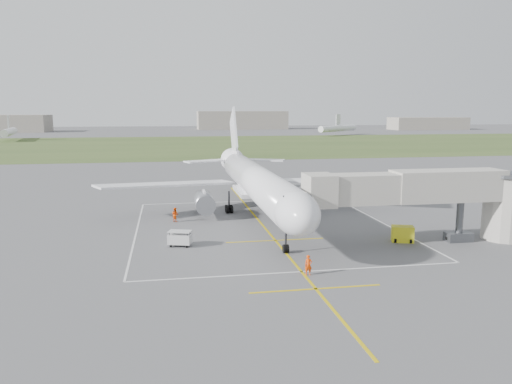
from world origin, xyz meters
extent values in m
plane|color=#525255|center=(0.00, 0.00, 0.00)|extent=(700.00, 700.00, 0.00)
cube|color=#384C21|center=(0.00, 130.00, 0.01)|extent=(700.00, 120.00, 0.02)
cube|color=gold|center=(0.00, -5.00, 0.01)|extent=(0.25, 60.00, 0.01)
cube|color=gold|center=(0.00, -24.00, 0.01)|extent=(10.00, 0.25, 0.01)
cube|color=gold|center=(0.00, -10.00, 0.01)|extent=(10.00, 0.25, 0.01)
cube|color=silver|center=(0.00, 12.00, 0.01)|extent=(28.00, 0.20, 0.01)
cube|color=silver|center=(0.00, -20.00, 0.01)|extent=(28.00, 0.20, 0.01)
cube|color=silver|center=(-14.00, -4.00, 0.01)|extent=(0.20, 32.00, 0.01)
cube|color=silver|center=(14.00, -4.00, 0.01)|extent=(0.20, 32.00, 0.01)
cylinder|color=white|center=(0.00, 0.00, 4.50)|extent=(3.80, 36.00, 3.80)
ellipsoid|color=white|center=(0.00, -18.00, 4.50)|extent=(3.80, 7.22, 3.80)
cube|color=black|center=(0.00, -18.90, 5.55)|extent=(2.40, 1.60, 0.99)
cone|color=white|center=(0.00, 20.50, 4.90)|extent=(3.80, 6.00, 3.80)
cube|color=white|center=(10.50, 6.00, 3.65)|extent=(17.93, 11.24, 1.23)
cube|color=white|center=(-10.50, 6.00, 3.65)|extent=(17.93, 11.24, 1.23)
cube|color=white|center=(0.00, 3.00, 2.95)|extent=(4.20, 8.00, 0.50)
cube|color=white|center=(0.00, 21.20, 9.20)|extent=(0.30, 7.89, 8.65)
cube|color=white|center=(0.00, 19.00, 6.20)|extent=(0.35, 5.00, 1.20)
cube|color=white|center=(4.20, 20.20, 5.10)|extent=(7.85, 5.03, 0.20)
cube|color=white|center=(-4.20, 20.20, 5.10)|extent=(7.85, 5.03, 0.20)
cylinder|color=gray|center=(6.20, 2.50, 1.90)|extent=(2.30, 4.20, 2.30)
cube|color=white|center=(6.20, 2.20, 2.70)|extent=(0.25, 2.40, 1.20)
cylinder|color=gray|center=(-6.20, 2.50, 1.90)|extent=(2.30, 4.20, 2.30)
cube|color=white|center=(-6.20, 2.20, 2.70)|extent=(0.25, 2.40, 1.20)
cylinder|color=black|center=(0.00, -14.50, 1.30)|extent=(0.18, 0.18, 2.60)
cylinder|color=black|center=(-0.11, -14.50, 0.40)|extent=(0.28, 0.80, 0.80)
cylinder|color=black|center=(0.11, -14.50, 0.40)|extent=(0.28, 0.80, 0.80)
cylinder|color=black|center=(2.90, 4.50, 1.40)|extent=(0.22, 0.22, 2.80)
cylinder|color=black|center=(2.62, 4.15, 0.48)|extent=(0.32, 0.96, 0.96)
cylinder|color=black|center=(3.18, 4.15, 0.48)|extent=(0.32, 0.96, 0.96)
cylinder|color=black|center=(2.62, 4.85, 0.48)|extent=(0.32, 0.96, 0.96)
cylinder|color=black|center=(3.18, 4.85, 0.48)|extent=(0.32, 0.96, 0.96)
cylinder|color=black|center=(-2.90, 4.50, 1.40)|extent=(0.22, 0.22, 2.80)
cylinder|color=black|center=(-3.18, 4.15, 0.48)|extent=(0.32, 0.96, 0.96)
cylinder|color=black|center=(-2.62, 4.15, 0.48)|extent=(0.32, 0.96, 0.96)
cylinder|color=black|center=(-3.18, 4.85, 0.48)|extent=(0.32, 0.96, 0.96)
cylinder|color=black|center=(-2.62, 4.85, 0.48)|extent=(0.32, 0.96, 0.96)
cube|color=#A39E93|center=(7.74, -13.50, 5.60)|extent=(11.09, 2.90, 2.80)
cube|color=#A39E93|center=(16.46, -13.50, 5.70)|extent=(11.09, 3.10, 3.00)
cube|color=#A39E93|center=(3.40, -13.50, 5.60)|extent=(2.60, 3.40, 3.00)
cylinder|color=#4E5055|center=(18.00, -13.50, 2.10)|extent=(0.70, 0.70, 4.20)
cube|color=#4E5055|center=(18.00, -13.50, 0.45)|extent=(2.60, 1.40, 0.90)
cylinder|color=#A39E93|center=(23.00, -13.50, 3.20)|extent=(4.40, 4.40, 6.40)
cylinder|color=#4E5055|center=(23.00, -13.50, 6.60)|extent=(5.00, 5.00, 0.30)
cylinder|color=black|center=(17.00, -13.50, 0.35)|extent=(0.70, 0.30, 0.70)
cylinder|color=black|center=(19.00, -13.50, 0.35)|extent=(0.70, 0.30, 0.70)
cube|color=yellow|center=(12.39, -12.66, 0.79)|extent=(2.44, 1.99, 1.58)
cylinder|color=black|center=(11.51, -12.96, 0.23)|extent=(0.35, 0.51, 0.46)
cylinder|color=black|center=(12.90, -13.45, 0.23)|extent=(0.35, 0.51, 0.46)
cube|color=silver|center=(-9.51, -10.46, 0.73)|extent=(2.44, 1.88, 0.95)
cube|color=silver|center=(-9.51, -10.46, 1.47)|extent=(2.44, 1.88, 0.07)
cylinder|color=black|center=(-10.49, -10.70, 0.91)|extent=(0.07, 0.07, 1.12)
cylinder|color=black|center=(-8.84, -11.21, 0.91)|extent=(0.07, 0.07, 1.12)
cylinder|color=black|center=(-10.18, -9.71, 0.91)|extent=(0.07, 0.07, 1.12)
cylinder|color=black|center=(-8.53, -10.23, 0.91)|extent=(0.07, 0.07, 1.12)
cylinder|color=black|center=(-10.39, -10.68, 0.17)|extent=(0.25, 0.38, 0.34)
cylinder|color=black|center=(-8.91, -11.15, 0.17)|extent=(0.25, 0.38, 0.34)
cylinder|color=black|center=(-10.11, -9.78, 0.17)|extent=(0.25, 0.38, 0.34)
cylinder|color=black|center=(-8.63, -10.24, 0.17)|extent=(0.25, 0.38, 0.34)
imported|color=#EE4207|center=(0.31, -20.88, 0.81)|extent=(0.63, 0.44, 1.63)
imported|color=#E84707|center=(-9.79, 0.43, 0.84)|extent=(1.03, 1.03, 1.68)
cube|color=gray|center=(40.00, 280.00, 6.00)|extent=(60.00, 20.00, 12.00)
cube|color=gray|center=(160.00, 250.00, 4.00)|extent=(50.00, 18.00, 8.00)
cylinder|color=white|center=(-77.40, 173.65, 3.50)|extent=(8.19, 32.11, 3.20)
cube|color=white|center=(-77.40, 173.65, 8.00)|extent=(0.92, 4.00, 5.50)
cylinder|color=white|center=(76.30, 189.10, 3.50)|extent=(26.76, 22.78, 3.20)
cube|color=white|center=(76.30, 189.10, 8.00)|extent=(3.28, 2.77, 5.50)
camera|label=1|loc=(-10.47, -57.67, 13.02)|focal=35.00mm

